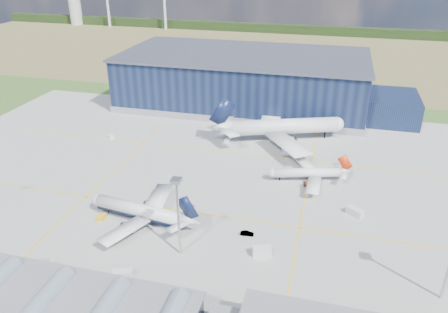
# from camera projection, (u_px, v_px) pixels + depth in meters

# --- Properties ---
(ground) EXTENTS (600.00, 600.00, 0.00)m
(ground) POSITION_uv_depth(u_px,v_px,m) (183.00, 193.00, 145.94)
(ground) COLOR #335A21
(ground) RESTS_ON ground
(apron) EXTENTS (220.00, 160.00, 0.08)m
(apron) POSITION_uv_depth(u_px,v_px,m) (192.00, 179.00, 154.62)
(apron) COLOR gray
(apron) RESTS_ON ground
(farmland) EXTENTS (600.00, 220.00, 0.01)m
(farmland) POSITION_uv_depth(u_px,v_px,m) (278.00, 52.00, 337.27)
(farmland) COLOR olive
(farmland) RESTS_ON ground
(treeline) EXTENTS (600.00, 8.00, 8.00)m
(treeline) POSITION_uv_depth(u_px,v_px,m) (291.00, 29.00, 405.09)
(treeline) COLOR black
(treeline) RESTS_ON ground
(hangar) EXTENTS (145.00, 62.00, 26.10)m
(hangar) POSITION_uv_depth(u_px,v_px,m) (249.00, 82.00, 222.66)
(hangar) COLOR #101936
(hangar) RESTS_ON ground
(light_mast_center) EXTENTS (2.60, 2.60, 23.00)m
(light_mast_center) POSITION_uv_depth(u_px,v_px,m) (178.00, 205.00, 110.81)
(light_mast_center) COLOR #B0B3B7
(light_mast_center) RESTS_ON ground
(airliner_navy) EXTENTS (41.33, 40.65, 12.01)m
(airliner_navy) POSITION_uv_depth(u_px,v_px,m) (139.00, 204.00, 128.77)
(airliner_navy) COLOR white
(airliner_navy) RESTS_ON ground
(airliner_red) EXTENTS (36.70, 36.25, 9.76)m
(airliner_red) POSITION_uv_depth(u_px,v_px,m) (307.00, 168.00, 151.76)
(airliner_red) COLOR white
(airliner_red) RESTS_ON ground
(airliner_widebody) EXTENTS (75.11, 74.37, 19.12)m
(airliner_widebody) POSITION_uv_depth(u_px,v_px,m) (284.00, 119.00, 181.53)
(airliner_widebody) COLOR white
(airliner_widebody) RESTS_ON ground
(gse_tug_a) EXTENTS (2.10, 3.25, 1.31)m
(gse_tug_a) POSITION_uv_depth(u_px,v_px,m) (101.00, 217.00, 131.98)
(gse_tug_a) COLOR yellow
(gse_tug_a) RESTS_ON ground
(gse_van_a) EXTENTS (5.53, 3.80, 2.22)m
(gse_van_a) POSITION_uv_depth(u_px,v_px,m) (122.00, 274.00, 108.49)
(gse_van_a) COLOR silver
(gse_van_a) RESTS_ON ground
(gse_cart_a) EXTENTS (2.31, 3.27, 1.35)m
(gse_cart_a) POSITION_uv_depth(u_px,v_px,m) (228.00, 140.00, 184.03)
(gse_cart_a) COLOR silver
(gse_cart_a) RESTS_ON ground
(gse_van_b) EXTENTS (5.65, 4.92, 2.39)m
(gse_van_b) POSITION_uv_depth(u_px,v_px,m) (355.00, 212.00, 133.69)
(gse_van_b) COLOR silver
(gse_van_b) RESTS_ON ground
(gse_cart_b) EXTENTS (3.88, 3.93, 1.44)m
(gse_cart_b) POSITION_uv_depth(u_px,v_px,m) (111.00, 137.00, 187.05)
(gse_cart_b) COLOR silver
(gse_cart_b) RESTS_ON ground
(gse_van_c) EXTENTS (5.63, 4.01, 2.45)m
(gse_van_c) POSITION_uv_depth(u_px,v_px,m) (262.00, 251.00, 116.49)
(gse_van_c) COLOR silver
(gse_van_c) RESTS_ON ground
(airstair) EXTENTS (2.73, 4.69, 2.82)m
(airstair) POSITION_uv_depth(u_px,v_px,m) (44.00, 268.00, 110.03)
(airstair) COLOR silver
(airstair) RESTS_ON ground
(car_b) EXTENTS (4.00, 1.77, 1.28)m
(car_b) POSITION_uv_depth(u_px,v_px,m) (247.00, 233.00, 124.62)
(car_b) COLOR #99999E
(car_b) RESTS_ON ground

